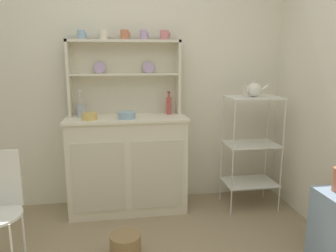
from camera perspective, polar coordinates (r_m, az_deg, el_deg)
The scene contains 15 objects.
wall_back at distance 3.31m, azimuth -7.60°, elevation 8.10°, with size 3.84×0.05×2.50m, color silver.
hutch_cabinet at distance 3.21m, azimuth -6.93°, elevation -6.27°, with size 1.11×0.45×0.91m.
hutch_shelf_unit at distance 3.22m, azimuth -7.43°, elevation 9.21°, with size 1.04×0.18×0.70m.
bakers_rack at distance 3.31m, azimuth 14.04°, elevation -2.43°, with size 0.50×0.35×1.09m.
floor_basket at distance 2.65m, azimuth -7.27°, elevation -19.57°, with size 0.23×0.23×0.17m, color #93754C.
cup_sky_0 at distance 3.19m, azimuth -14.54°, elevation 14.86°, with size 0.08×0.07×0.08m.
cup_cream_1 at distance 3.18m, azimuth -10.92°, elevation 15.11°, with size 0.09×0.07×0.09m.
cup_terracotta_2 at distance 3.18m, azimuth -7.39°, elevation 15.20°, with size 0.09×0.08×0.09m.
cup_lilac_3 at distance 3.19m, azimuth -4.16°, elevation 15.27°, with size 0.08×0.07×0.09m.
cup_rose_4 at distance 3.21m, azimuth -0.59°, elevation 15.26°, with size 0.09×0.08×0.09m.
bowl_mixing_large at distance 3.03m, azimuth -13.25°, elevation 1.64°, with size 0.13×0.13×0.06m, color #DBB760.
bowl_floral_medium at distance 3.02m, azimuth -7.10°, elevation 1.86°, with size 0.16×0.16×0.06m, color #8EB2D1.
jam_bottle at distance 3.21m, azimuth 0.15°, elevation 3.60°, with size 0.05×0.05×0.22m.
utensil_jar at distance 3.18m, azimuth -14.65°, elevation 2.62°, with size 0.08×0.08×0.25m.
porcelain_teapot at distance 3.22m, azimuth 14.46°, elevation 6.04°, with size 0.22×0.13×0.15m.
Camera 1 is at (-0.09, -1.68, 1.46)m, focal length 35.69 mm.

